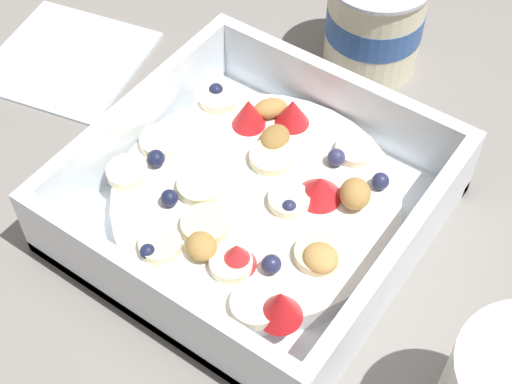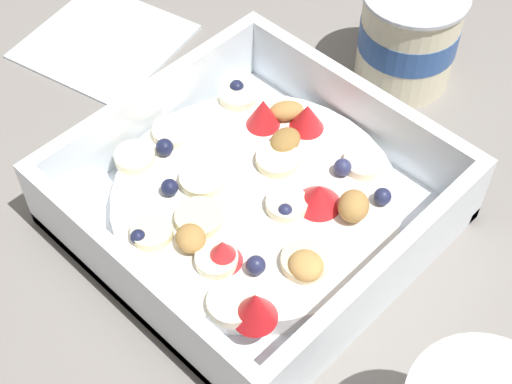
{
  "view_description": "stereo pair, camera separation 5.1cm",
  "coord_description": "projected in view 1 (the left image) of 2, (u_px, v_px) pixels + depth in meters",
  "views": [
    {
      "loc": [
        0.17,
        -0.27,
        0.43
      ],
      "look_at": [
        -0.01,
        -0.01,
        0.03
      ],
      "focal_mm": 53.47,
      "sensor_mm": 36.0,
      "label": 1
    },
    {
      "loc": [
        0.21,
        -0.24,
        0.43
      ],
      "look_at": [
        -0.01,
        -0.01,
        0.03
      ],
      "focal_mm": 53.47,
      "sensor_mm": 36.0,
      "label": 2
    }
  ],
  "objects": [
    {
      "name": "yogurt_cup",
      "position": [
        375.0,
        22.0,
        0.61
      ],
      "size": [
        0.08,
        0.08,
        0.08
      ],
      "color": "beige",
      "rests_on": "ground"
    },
    {
      "name": "fruit_bowl",
      "position": [
        257.0,
        202.0,
        0.52
      ],
      "size": [
        0.22,
        0.22,
        0.06
      ],
      "color": "white",
      "rests_on": "ground"
    },
    {
      "name": "folded_napkin",
      "position": [
        67.0,
        58.0,
        0.64
      ],
      "size": [
        0.14,
        0.14,
        0.01
      ],
      "primitive_type": "cube",
      "rotation": [
        0.0,
        0.0,
        0.22
      ],
      "color": "silver",
      "rests_on": "ground"
    },
    {
      "name": "ground_plane",
      "position": [
        277.0,
        222.0,
        0.53
      ],
      "size": [
        2.4,
        2.4,
        0.0
      ],
      "primitive_type": "plane",
      "color": "gray"
    }
  ]
}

